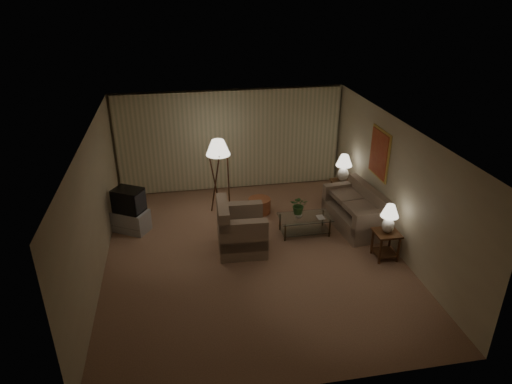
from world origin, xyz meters
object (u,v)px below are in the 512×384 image
table_lamp_near (389,216)px  sofa (354,212)px  crt_tv (129,200)px  ottoman (259,206)px  side_table_near (386,240)px  armchair (242,231)px  vase (299,214)px  side_table_far (342,188)px  floor_lamp (219,173)px  tv_cabinet (131,221)px  table_lamp_far (344,166)px  coffee_table (305,222)px

table_lamp_near → sofa: bearing=96.3°
crt_tv → ottoman: bearing=37.1°
side_table_near → armchair: bearing=163.2°
sofa → vase: 1.36m
side_table_far → ottoman: side_table_far is taller
armchair → side_table_near: (2.84, -0.86, -0.03)m
sofa → floor_lamp: (-2.94, 1.49, 0.56)m
sofa → ottoman: sofa is taller
ottoman → tv_cabinet: bearing=-173.3°
sofa → floor_lamp: bearing=-123.1°
table_lamp_near → table_lamp_far: 2.60m
side_table_near → ottoman: bearing=131.7°
sofa → tv_cabinet: size_ratio=2.09×
tv_cabinet → armchair: bearing=3.1°
tv_cabinet → crt_tv: (0.00, -0.00, 0.52)m
side_table_far → armchair: bearing=-148.5°
armchair → crt_tv: size_ratio=1.47×
armchair → table_lamp_near: 3.01m
armchair → table_lamp_far: table_lamp_far is taller
table_lamp_far → tv_cabinet: table_lamp_far is taller
floor_lamp → ottoman: floor_lamp is taller
table_lamp_far → side_table_near: bearing=-90.0°
side_table_near → tv_cabinet: size_ratio=0.66×
sofa → vase: bearing=-92.1°
crt_tv → ottoman: crt_tv is taller
table_lamp_far → vase: size_ratio=4.26×
side_table_near → side_table_far: (-0.00, 2.60, -0.00)m
tv_cabinet → crt_tv: crt_tv is taller
table_lamp_near → vase: 2.01m
sofa → side_table_far: (0.15, 1.25, 0.03)m
table_lamp_far → coffee_table: (-1.35, -1.35, -0.74)m
side_table_far → vase: 2.02m
tv_cabinet → vase: 3.79m
coffee_table → tv_cabinet: bearing=167.9°
side_table_far → coffee_table: 1.92m
side_table_far → table_lamp_far: bearing=0.0°
sofa → ottoman: 2.30m
floor_lamp → armchair: bearing=-82.7°
sofa → table_lamp_near: (0.15, -1.35, 0.59)m
crt_tv → vase: 3.80m
ottoman → vase: (0.66, -1.18, 0.32)m
table_lamp_far → tv_cabinet: bearing=-174.2°
side_table_near → crt_tv: size_ratio=0.78×
vase → floor_lamp: bearing=135.1°
side_table_near → vase: (-1.50, 1.25, 0.09)m
table_lamp_far → tv_cabinet: size_ratio=0.78×
side_table_far → table_lamp_near: (0.00, -2.60, 0.56)m
floor_lamp → side_table_far: bearing=-4.3°
armchair → coffee_table: 1.55m
table_lamp_near → ottoman: (-2.17, 2.43, -0.78)m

